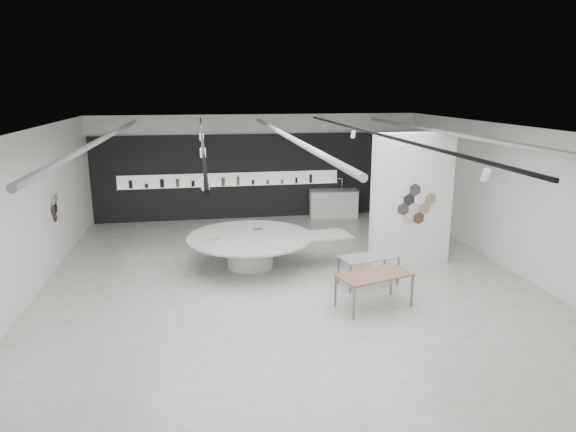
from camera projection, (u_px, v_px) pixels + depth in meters
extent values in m
cube|color=beige|center=(290.00, 285.00, 12.70)|extent=(12.00, 14.00, 0.01)
cube|color=silver|center=(290.00, 129.00, 11.77)|extent=(12.00, 14.00, 0.01)
cube|color=white|center=(257.00, 167.00, 18.93)|extent=(12.00, 0.01, 3.80)
cube|color=white|center=(401.00, 359.00, 5.54)|extent=(12.00, 0.01, 3.80)
cube|color=white|center=(519.00, 201.00, 13.22)|extent=(0.01, 14.00, 3.80)
cube|color=white|center=(21.00, 221.00, 11.25)|extent=(0.01, 14.00, 3.80)
cylinder|color=#939396|center=(103.00, 138.00, 11.61)|extent=(0.12, 12.00, 0.12)
cylinder|color=#939396|center=(286.00, 136.00, 12.29)|extent=(0.12, 12.00, 0.12)
cylinder|color=#939396|center=(450.00, 133.00, 12.98)|extent=(0.12, 12.00, 0.12)
cube|color=black|center=(202.00, 135.00, 11.47)|extent=(0.05, 13.00, 0.06)
cylinder|color=white|center=(205.00, 183.00, 6.73)|extent=(0.11, 0.18, 0.21)
cylinder|color=white|center=(203.00, 153.00, 9.89)|extent=(0.11, 0.18, 0.21)
cylinder|color=white|center=(202.00, 137.00, 13.04)|extent=(0.11, 0.18, 0.21)
cylinder|color=white|center=(201.00, 127.00, 16.20)|extent=(0.11, 0.18, 0.21)
cube|color=black|center=(373.00, 133.00, 12.12)|extent=(0.05, 13.00, 0.06)
cylinder|color=white|center=(486.00, 175.00, 7.39)|extent=(0.11, 0.18, 0.21)
cylinder|color=white|center=(400.00, 149.00, 10.54)|extent=(0.11, 0.18, 0.21)
cylinder|color=white|center=(353.00, 134.00, 13.70)|extent=(0.11, 0.18, 0.21)
cylinder|color=white|center=(324.00, 126.00, 16.85)|extent=(0.11, 0.18, 0.21)
cylinder|color=black|center=(55.00, 217.00, 13.78)|extent=(0.03, 0.28, 0.28)
cylinder|color=white|center=(58.00, 215.00, 14.03)|extent=(0.03, 0.28, 0.28)
cylinder|color=black|center=(56.00, 208.00, 13.85)|extent=(0.03, 0.28, 0.28)
cylinder|color=#4F3527|center=(53.00, 210.00, 13.60)|extent=(0.03, 0.28, 0.28)
cylinder|color=beige|center=(53.00, 201.00, 13.67)|extent=(0.03, 0.28, 0.28)
cylinder|color=#947B5A|center=(56.00, 199.00, 13.92)|extent=(0.03, 0.28, 0.28)
cube|color=black|center=(258.00, 176.00, 18.96)|extent=(11.80, 0.10, 3.10)
cube|color=white|center=(231.00, 179.00, 18.74)|extent=(8.00, 0.06, 0.46)
cube|color=white|center=(231.00, 186.00, 18.74)|extent=(8.00, 0.18, 0.02)
cylinder|color=black|center=(131.00, 184.00, 18.12)|extent=(0.13, 0.13, 0.29)
cylinder|color=black|center=(147.00, 186.00, 18.23)|extent=(0.13, 0.13, 0.15)
cylinder|color=black|center=(162.00, 183.00, 18.30)|extent=(0.14, 0.14, 0.30)
cylinder|color=brown|center=(178.00, 183.00, 18.39)|extent=(0.12, 0.12, 0.29)
cylinder|color=black|center=(193.00, 184.00, 18.49)|extent=(0.12, 0.12, 0.21)
cylinder|color=black|center=(208.00, 183.00, 18.57)|extent=(0.10, 0.10, 0.25)
cylinder|color=brown|center=(223.00, 181.00, 18.66)|extent=(0.12, 0.12, 0.30)
cylinder|color=brown|center=(238.00, 181.00, 18.74)|extent=(0.10, 0.10, 0.31)
cylinder|color=black|center=(253.00, 182.00, 18.85)|extent=(0.09, 0.09, 0.17)
cylinder|color=brown|center=(268.00, 182.00, 18.94)|extent=(0.10, 0.10, 0.16)
cylinder|color=brown|center=(282.00, 182.00, 19.03)|extent=(0.09, 0.09, 0.15)
cylinder|color=black|center=(296.00, 180.00, 19.11)|extent=(0.09, 0.09, 0.21)
cylinder|color=black|center=(311.00, 179.00, 19.19)|extent=(0.11, 0.11, 0.31)
cube|color=white|center=(411.00, 200.00, 13.79)|extent=(2.20, 0.35, 3.60)
cylinder|color=beige|center=(414.00, 209.00, 13.66)|extent=(0.34, 0.03, 0.34)
cylinder|color=#947B5A|center=(424.00, 208.00, 13.70)|extent=(0.34, 0.03, 0.34)
cylinder|color=black|center=(403.00, 209.00, 13.61)|extent=(0.34, 0.03, 0.34)
cylinder|color=white|center=(420.00, 199.00, 13.62)|extent=(0.34, 0.03, 0.34)
cylinder|color=black|center=(409.00, 200.00, 13.57)|extent=(0.34, 0.03, 0.34)
cylinder|color=#4F3527|center=(418.00, 218.00, 13.74)|extent=(0.34, 0.03, 0.34)
cylinder|color=beige|center=(408.00, 218.00, 13.69)|extent=(0.34, 0.03, 0.34)
cylinder|color=#947B5A|center=(430.00, 199.00, 13.67)|extent=(0.34, 0.03, 0.34)
cylinder|color=black|center=(415.00, 190.00, 13.53)|extent=(0.34, 0.03, 0.34)
cylinder|color=white|center=(404.00, 190.00, 13.48)|extent=(0.34, 0.03, 0.34)
cylinder|color=white|center=(250.00, 252.00, 13.91)|extent=(1.40, 1.40, 0.80)
cylinder|color=#B4B2AA|center=(250.00, 237.00, 13.80)|extent=(3.87, 3.87, 0.06)
cube|color=#B4B2AA|center=(322.00, 235.00, 13.94)|extent=(1.63, 1.16, 0.05)
cube|color=#947B5A|center=(215.00, 239.00, 13.51)|extent=(0.26, 0.20, 0.01)
cube|color=#4F3527|center=(258.00, 229.00, 14.43)|extent=(0.26, 0.20, 0.01)
cube|color=brown|center=(374.00, 275.00, 11.26)|extent=(1.79, 1.25, 0.03)
cube|color=slate|center=(354.00, 303.00, 10.69)|extent=(0.05, 0.05, 0.73)
cube|color=slate|center=(335.00, 291.00, 11.33)|extent=(0.05, 0.05, 0.73)
cube|color=slate|center=(412.00, 291.00, 11.37)|extent=(0.05, 0.05, 0.73)
cube|color=slate|center=(391.00, 280.00, 12.00)|extent=(0.05, 0.05, 0.73)
cube|color=gray|center=(369.00, 257.00, 12.56)|extent=(1.52, 0.98, 0.03)
cube|color=slate|center=(350.00, 279.00, 12.13)|extent=(0.05, 0.05, 0.69)
cube|color=slate|center=(338.00, 270.00, 12.69)|extent=(0.05, 0.05, 0.69)
cube|color=slate|center=(398.00, 272.00, 12.60)|extent=(0.05, 0.05, 0.69)
cube|color=slate|center=(384.00, 264.00, 13.16)|extent=(0.05, 0.05, 0.69)
cube|color=white|center=(333.00, 204.00, 19.27)|extent=(1.82, 0.85, 0.99)
cube|color=gray|center=(334.00, 190.00, 19.14)|extent=(1.87, 0.90, 0.03)
cylinder|color=silver|center=(342.00, 184.00, 19.27)|extent=(0.03, 0.03, 0.40)
cylinder|color=silver|center=(340.00, 179.00, 19.22)|extent=(0.18, 0.05, 0.03)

